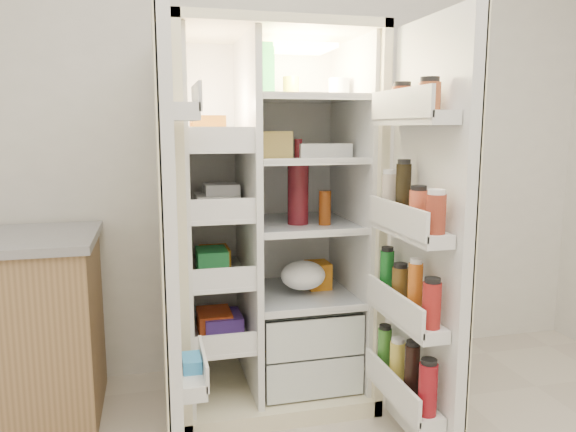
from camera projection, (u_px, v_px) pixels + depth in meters
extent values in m
cube|color=silver|center=(261.00, 127.00, 2.97)|extent=(4.00, 0.02, 2.70)
cube|color=beige|center=(257.00, 211.00, 2.96)|extent=(0.92, 0.04, 1.80)
cube|color=beige|center=(178.00, 224.00, 2.54)|extent=(0.04, 0.70, 1.80)
cube|color=beige|center=(355.00, 217.00, 2.75)|extent=(0.04, 0.70, 1.80)
cube|color=beige|center=(269.00, 32.00, 2.51)|extent=(0.92, 0.70, 0.04)
cube|color=beige|center=(271.00, 386.00, 2.79)|extent=(0.92, 0.70, 0.08)
cube|color=silver|center=(258.00, 208.00, 2.93)|extent=(0.84, 0.02, 1.68)
cube|color=silver|center=(184.00, 220.00, 2.54)|extent=(0.02, 0.62, 1.68)
cube|color=silver|center=(350.00, 213.00, 2.74)|extent=(0.02, 0.62, 1.68)
cube|color=silver|center=(248.00, 217.00, 2.62)|extent=(0.03, 0.62, 1.68)
cube|color=silver|center=(301.00, 358.00, 2.78)|extent=(0.47, 0.52, 0.19)
cube|color=silver|center=(302.00, 320.00, 2.75)|extent=(0.47, 0.52, 0.19)
cube|color=#FFD18C|center=(299.00, 48.00, 2.60)|extent=(0.30, 0.30, 0.02)
cube|color=silver|center=(218.00, 333.00, 2.67)|extent=(0.28, 0.58, 0.02)
cube|color=silver|center=(217.00, 274.00, 2.62)|extent=(0.28, 0.58, 0.02)
cube|color=silver|center=(215.00, 212.00, 2.57)|extent=(0.28, 0.58, 0.02)
cube|color=silver|center=(214.00, 149.00, 2.53)|extent=(0.28, 0.58, 0.02)
cube|color=silver|center=(301.00, 293.00, 2.75)|extent=(0.49, 0.58, 0.01)
cube|color=silver|center=(301.00, 223.00, 2.69)|extent=(0.49, 0.58, 0.01)
cube|color=silver|center=(301.00, 158.00, 2.64)|extent=(0.49, 0.58, 0.02)
cube|color=silver|center=(301.00, 99.00, 2.59)|extent=(0.49, 0.58, 0.02)
cube|color=#C8461C|center=(218.00, 321.00, 2.66)|extent=(0.16, 0.20, 0.10)
cube|color=#258942|center=(216.00, 260.00, 2.61)|extent=(0.14, 0.18, 0.12)
cube|color=silver|center=(215.00, 203.00, 2.57)|extent=(0.20, 0.22, 0.07)
cube|color=orange|center=(214.00, 131.00, 2.51)|extent=(0.15, 0.16, 0.14)
cube|color=#55339A|center=(218.00, 322.00, 2.66)|extent=(0.18, 0.20, 0.09)
cube|color=orange|center=(216.00, 262.00, 2.61)|extent=(0.14, 0.18, 0.10)
cube|color=silver|center=(215.00, 198.00, 2.56)|extent=(0.16, 0.16, 0.12)
sphere|color=orange|center=(281.00, 378.00, 2.68)|extent=(0.07, 0.07, 0.07)
sphere|color=orange|center=(297.00, 373.00, 2.74)|extent=(0.07, 0.07, 0.07)
sphere|color=orange|center=(318.00, 374.00, 2.73)|extent=(0.07, 0.07, 0.07)
sphere|color=orange|center=(284.00, 365.00, 2.83)|extent=(0.07, 0.07, 0.07)
sphere|color=orange|center=(304.00, 365.00, 2.83)|extent=(0.07, 0.07, 0.07)
sphere|color=orange|center=(325.00, 366.00, 2.82)|extent=(0.07, 0.07, 0.07)
sphere|color=orange|center=(272.00, 372.00, 2.75)|extent=(0.07, 0.07, 0.07)
ellipsoid|color=#427D29|center=(301.00, 316.00, 2.76)|extent=(0.26, 0.24, 0.11)
cylinder|color=#4F1017|center=(298.00, 191.00, 2.60)|extent=(0.10, 0.10, 0.32)
cylinder|color=#702F0C|center=(325.00, 208.00, 2.59)|extent=(0.06, 0.06, 0.16)
cube|color=green|center=(264.00, 70.00, 2.50)|extent=(0.08, 0.08, 0.24)
cylinder|color=white|center=(339.00, 88.00, 2.62)|extent=(0.10, 0.10, 0.09)
cylinder|color=olive|center=(291.00, 87.00, 2.63)|extent=(0.08, 0.08, 0.10)
cube|color=silver|center=(324.00, 150.00, 2.61)|extent=(0.25, 0.11, 0.06)
cube|color=#A88D43|center=(269.00, 145.00, 2.53)|extent=(0.20, 0.11, 0.12)
ellipsoid|color=white|center=(303.00, 281.00, 2.68)|extent=(0.22, 0.20, 0.14)
cube|color=orange|center=(318.00, 275.00, 2.81)|extent=(0.11, 0.13, 0.13)
cube|color=silver|center=(169.00, 251.00, 2.00)|extent=(0.05, 0.40, 1.72)
cube|color=beige|center=(162.00, 251.00, 1.99)|extent=(0.01, 0.40, 1.72)
cube|color=silver|center=(192.00, 376.00, 2.10)|extent=(0.09, 0.32, 0.06)
cube|color=silver|center=(184.00, 112.00, 1.94)|extent=(0.09, 0.32, 0.06)
cube|color=#338CCC|center=(192.00, 369.00, 2.09)|extent=(0.07, 0.12, 0.10)
cube|color=silver|center=(428.00, 242.00, 2.15)|extent=(0.05, 0.58, 1.72)
cube|color=beige|center=(434.00, 241.00, 2.16)|extent=(0.01, 0.58, 1.72)
cube|color=silver|center=(403.00, 395.00, 2.24)|extent=(0.11, 0.50, 0.05)
cube|color=silver|center=(406.00, 316.00, 2.18)|extent=(0.11, 0.50, 0.05)
cube|color=silver|center=(409.00, 230.00, 2.13)|extent=(0.11, 0.50, 0.05)
cube|color=silver|center=(413.00, 119.00, 2.06)|extent=(0.11, 0.50, 0.05)
cylinder|color=maroon|center=(428.00, 389.00, 2.03)|extent=(0.07, 0.07, 0.20)
cylinder|color=black|center=(412.00, 372.00, 2.15)|extent=(0.06, 0.06, 0.22)
cylinder|color=gold|center=(397.00, 363.00, 2.28)|extent=(0.06, 0.06, 0.18)
cylinder|color=#387D29|center=(384.00, 349.00, 2.40)|extent=(0.06, 0.06, 0.19)
cylinder|color=maroon|center=(432.00, 305.00, 1.97)|extent=(0.07, 0.07, 0.17)
cylinder|color=#BF5916|center=(415.00, 290.00, 2.09)|extent=(0.06, 0.06, 0.21)
cylinder|color=brown|center=(400.00, 287.00, 2.22)|extent=(0.07, 0.07, 0.16)
cylinder|color=#176522|center=(387.00, 274.00, 2.34)|extent=(0.06, 0.06, 0.20)
cylinder|color=maroon|center=(436.00, 214.00, 1.92)|extent=(0.07, 0.07, 0.14)
cylinder|color=#C75233|center=(418.00, 209.00, 2.04)|extent=(0.07, 0.07, 0.14)
cylinder|color=black|center=(403.00, 193.00, 2.16)|extent=(0.06, 0.06, 0.23)
cylinder|color=#BDAD9B|center=(389.00, 195.00, 2.29)|extent=(0.06, 0.06, 0.18)
cylinder|color=brown|center=(429.00, 97.00, 1.93)|extent=(0.08, 0.08, 0.10)
cylinder|color=#973C1B|center=(402.00, 100.00, 2.14)|extent=(0.08, 0.08, 0.10)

